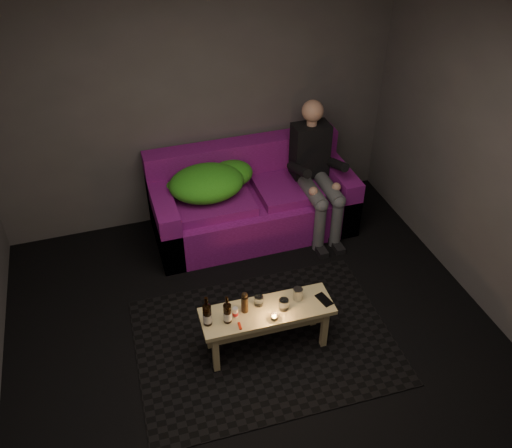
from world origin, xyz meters
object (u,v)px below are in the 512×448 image
Objects in this scene: person at (316,168)px; beer_bottle_b at (227,313)px; sofa at (251,202)px; beer_bottle_a at (207,314)px; coffee_table at (267,316)px; steel_cup at (298,294)px.

person is 1.94m from beer_bottle_b.
beer_bottle_b is (-0.68, -1.60, 0.21)m from sofa.
coffee_table is at bearing -0.22° from beer_bottle_a.
coffee_table is at bearing -102.96° from sofa.
beer_bottle_a is at bearing -177.06° from steel_cup.
beer_bottle_b reaches higher than steel_cup.
coffee_table is (-0.98, -1.41, -0.34)m from person.
sofa is at bearing 62.13° from beer_bottle_a.
beer_bottle_b is at bearing -176.27° from coffee_table.
beer_bottle_a is at bearing 179.78° from coffee_table.
person is 1.27× the size of coffee_table.
beer_bottle_a is 2.60× the size of steel_cup.
sofa is 1.79m from beer_bottle_a.
person is (0.62, -0.16, 0.38)m from sofa.
steel_cup is at bearing 5.89° from beer_bottle_b.
beer_bottle_b is at bearing -113.20° from sofa.
sofa is at bearing 77.04° from coffee_table.
sofa reaches higher than beer_bottle_a.
person is 2.03m from beer_bottle_a.
coffee_table is 3.89× the size of beer_bottle_a.
beer_bottle_b is (-1.30, -1.43, -0.17)m from person.
steel_cup is at bearing 2.94° from beer_bottle_a.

